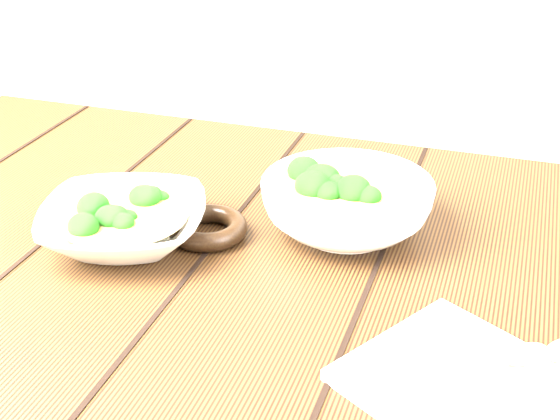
% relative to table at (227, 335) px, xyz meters
% --- Properties ---
extents(table, '(1.20, 0.80, 0.75)m').
position_rel_table_xyz_m(table, '(0.00, 0.00, 0.00)').
color(table, '#34220F').
rests_on(table, ground).
extents(soup_bowl_front, '(0.25, 0.25, 0.06)m').
position_rel_table_xyz_m(soup_bowl_front, '(-0.12, -0.01, 0.15)').
color(soup_bowl_front, white).
rests_on(soup_bowl_front, table).
extents(soup_bowl_back, '(0.26, 0.26, 0.08)m').
position_rel_table_xyz_m(soup_bowl_back, '(0.12, 0.10, 0.16)').
color(soup_bowl_back, white).
rests_on(soup_bowl_back, table).
extents(trivet, '(0.10, 0.10, 0.02)m').
position_rel_table_xyz_m(trivet, '(-0.03, 0.03, 0.13)').
color(trivet, black).
rests_on(trivet, table).
extents(napkin, '(0.28, 0.26, 0.01)m').
position_rel_table_xyz_m(napkin, '(0.31, -0.16, 0.13)').
color(napkin, beige).
rests_on(napkin, table).
extents(spoon_left, '(0.13, 0.15, 0.01)m').
position_rel_table_xyz_m(spoon_left, '(0.33, -0.13, 0.13)').
color(spoon_left, '#A9A395').
rests_on(spoon_left, napkin).
extents(spoon_right, '(0.12, 0.15, 0.01)m').
position_rel_table_xyz_m(spoon_right, '(0.36, -0.12, 0.13)').
color(spoon_right, '#A9A395').
rests_on(spoon_right, napkin).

